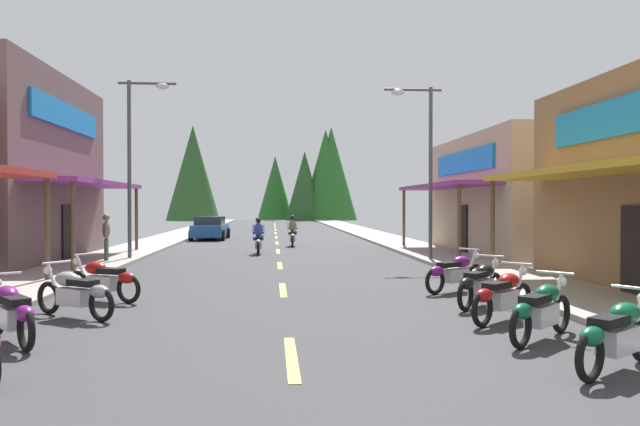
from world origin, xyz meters
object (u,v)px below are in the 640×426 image
(motorcycle_parked_right_5, at_px, (455,272))
(rider_cruising_trailing, at_px, (293,233))
(motorcycle_parked_right_4, at_px, (480,283))
(rider_cruising_lead, at_px, (258,239))
(streetlamp_left, at_px, (138,145))
(streetlamp_right, at_px, (422,149))
(motorcycle_parked_right_2, at_px, (541,310))
(motorcycle_parked_left_2, at_px, (75,292))
(motorcycle_parked_left_3, at_px, (103,279))
(pedestrian_browsing, at_px, (106,235))
(motorcycle_parked_left_1, at_px, (11,311))
(motorcycle_parked_right_1, at_px, (617,334))
(motorcycle_parked_right_3, at_px, (503,295))
(parked_car_curbside, at_px, (210,228))

(motorcycle_parked_right_5, distance_m, rider_cruising_trailing, 16.28)
(motorcycle_parked_right_4, relative_size, rider_cruising_lead, 0.76)
(streetlamp_left, xyz_separation_m, rider_cruising_trailing, (6.07, 7.24, -3.71))
(streetlamp_right, xyz_separation_m, motorcycle_parked_right_2, (-1.38, -12.63, -3.70))
(streetlamp_left, xyz_separation_m, motorcycle_parked_left_2, (1.37, -11.32, -3.87))
(streetlamp_right, xyz_separation_m, rider_cruising_lead, (-6.14, 3.83, -3.54))
(motorcycle_parked_right_2, bearing_deg, motorcycle_parked_right_4, 45.60)
(rider_cruising_trailing, bearing_deg, motorcycle_parked_left_3, 166.71)
(motorcycle_parked_right_4, relative_size, pedestrian_browsing, 0.91)
(rider_cruising_lead, xyz_separation_m, pedestrian_browsing, (-5.32, -3.76, 0.39))
(motorcycle_parked_left_1, xyz_separation_m, pedestrian_browsing, (-1.93, 12.20, 0.55))
(rider_cruising_lead, bearing_deg, motorcycle_parked_right_2, -164.39)
(motorcycle_parked_right_1, xyz_separation_m, rider_cruising_lead, (-4.94, 18.18, 0.17))
(motorcycle_parked_left_3, bearing_deg, pedestrian_browsing, -44.99)
(motorcycle_parked_right_5, relative_size, rider_cruising_lead, 0.86)
(streetlamp_right, height_order, rider_cruising_trailing, streetlamp_right)
(streetlamp_right, bearing_deg, motorcycle_parked_right_3, -97.14)
(streetlamp_left, height_order, rider_cruising_trailing, streetlamp_left)
(motorcycle_parked_right_1, relative_size, rider_cruising_lead, 0.84)
(motorcycle_parked_right_3, distance_m, motorcycle_parked_left_3, 8.36)
(motorcycle_parked_right_2, relative_size, parked_car_curbside, 0.38)
(motorcycle_parked_right_1, xyz_separation_m, rider_cruising_trailing, (-3.32, 22.75, 0.17))
(rider_cruising_trailing, relative_size, parked_car_curbside, 0.49)
(motorcycle_parked_left_3, xyz_separation_m, parked_car_curbside, (-0.06, 22.86, 0.20))
(motorcycle_parked_right_3, bearing_deg, streetlamp_left, 86.32)
(streetlamp_right, relative_size, motorcycle_parked_left_2, 3.56)
(motorcycle_parked_left_2, xyz_separation_m, rider_cruising_trailing, (4.70, 18.56, 0.17))
(motorcycle_parked_left_1, bearing_deg, motorcycle_parked_right_5, -99.37)
(streetlamp_right, distance_m, motorcycle_parked_left_2, 14.22)
(motorcycle_parked_right_1, height_order, motorcycle_parked_left_1, same)
(streetlamp_left, height_order, motorcycle_parked_right_4, streetlamp_left)
(rider_cruising_lead, xyz_separation_m, parked_car_curbside, (-3.16, 10.78, 0.03))
(streetlamp_right, height_order, motorcycle_parked_left_1, streetlamp_right)
(motorcycle_parked_left_1, height_order, parked_car_curbside, parked_car_curbside)
(motorcycle_parked_right_1, distance_m, motorcycle_parked_left_3, 10.09)
(motorcycle_parked_right_3, distance_m, motorcycle_parked_left_1, 8.20)
(rider_cruising_trailing, bearing_deg, motorcycle_parked_right_4, -167.08)
(motorcycle_parked_left_1, bearing_deg, streetlamp_left, -33.55)
(motorcycle_parked_right_2, relative_size, motorcycle_parked_left_1, 0.95)
(motorcycle_parked_right_5, bearing_deg, pedestrian_browsing, 110.69)
(motorcycle_parked_right_4, bearing_deg, motorcycle_parked_left_2, 137.56)
(motorcycle_parked_right_2, bearing_deg, streetlamp_right, 42.05)
(streetlamp_left, height_order, motorcycle_parked_right_1, streetlamp_left)
(motorcycle_parked_right_4, height_order, motorcycle_parked_left_3, same)
(motorcycle_parked_right_4, height_order, parked_car_curbside, parked_car_curbside)
(motorcycle_parked_right_2, bearing_deg, motorcycle_parked_right_5, 45.51)
(motorcycle_parked_left_2, distance_m, pedestrian_browsing, 10.49)
(motorcycle_parked_right_3, height_order, motorcycle_parked_left_1, same)
(motorcycle_parked_right_3, relative_size, rider_cruising_lead, 0.79)
(parked_car_curbside, bearing_deg, motorcycle_parked_right_1, -162.62)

